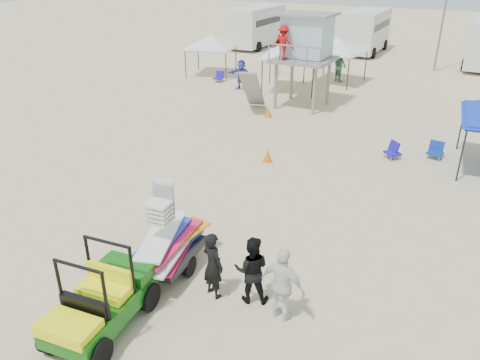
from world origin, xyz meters
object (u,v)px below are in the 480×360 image
at_px(utility_cart, 97,295).
at_px(surf_trailer, 165,240).
at_px(man_left, 213,265).
at_px(lifeguard_tower, 304,40).

height_order(utility_cart, surf_trailer, surf_trailer).
height_order(utility_cart, man_left, utility_cart).
height_order(surf_trailer, lifeguard_tower, lifeguard_tower).
xyz_separation_m(utility_cart, surf_trailer, (0.00, 2.33, 0.00)).
distance_m(surf_trailer, man_left, 1.55).
bearing_deg(lifeguard_tower, surf_trailer, -81.74).
relative_size(surf_trailer, lifeguard_tower, 0.57).
xyz_separation_m(utility_cart, man_left, (1.52, 2.03, -0.05)).
height_order(surf_trailer, man_left, surf_trailer).
distance_m(utility_cart, lifeguard_tower, 17.61).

